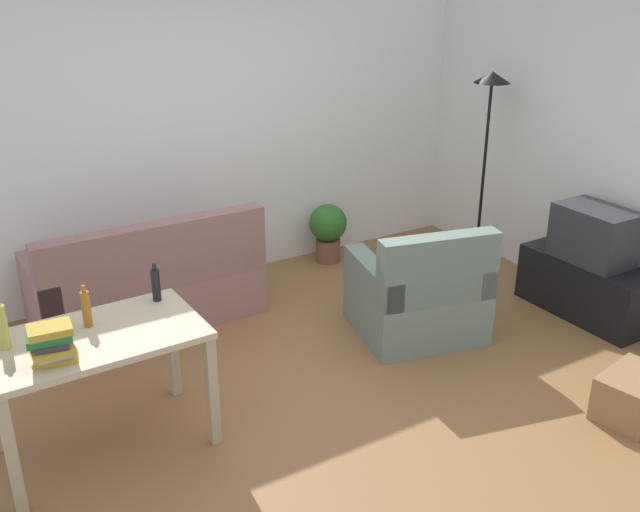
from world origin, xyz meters
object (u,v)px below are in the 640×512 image
desk (96,352)px  storage_box (633,396)px  tv (595,234)px  bottle_dark (156,284)px  tv_stand (586,287)px  bottle_squat (2,327)px  torchiere_lamp (489,117)px  couch (148,286)px  bottle_amber (86,308)px  potted_plant (328,229)px  book_stack (52,343)px  armchair (419,296)px

desk → storage_box: desk is taller
tv → bottle_dark: bottle_dark is taller
bottle_dark → desk: bearing=-152.2°
tv_stand → bottle_squat: 4.37m
torchiere_lamp → couch: bearing=171.6°
tv → bottle_amber: (-3.85, 0.43, 0.17)m
tv_stand → potted_plant: (-1.21, 2.05, 0.09)m
tv → tv_stand: bearing=90.0°
couch → potted_plant: size_ratio=3.08×
book_stack → armchair: bearing=6.7°
bottle_squat → bottle_amber: (0.45, 0.03, -0.02)m
armchair → bottle_amber: (-2.47, -0.02, 0.55)m
bottle_squat → book_stack: size_ratio=1.13×
bottle_amber → bottle_dark: bearing=14.6°
tv_stand → torchiere_lamp: (0.00, 1.28, 1.17)m
desk → book_stack: (-0.25, -0.18, 0.22)m
book_stack → tv: bearing=-1.7°
desk → armchair: (2.47, 0.14, -0.33)m
bottle_amber → couch: bearing=60.0°
potted_plant → bottle_amber: size_ratio=2.21×
potted_plant → storage_box: potted_plant is taller
couch → armchair: size_ratio=1.64×
tv → book_stack: size_ratio=2.29×
torchiere_lamp → book_stack: size_ratio=6.92×
bottle_dark → armchair: bearing=-2.8°
couch → storage_box: couch is taller
tv_stand → armchair: (-1.38, 0.45, 0.08)m
tv_stand → bottle_dark: bottle_dark is taller
desk → armchair: bearing=2.0°
couch → bottle_squat: 1.89m
couch → torchiere_lamp: torchiere_lamp is taller
bottle_dark → bottle_squat: bearing=-171.0°
storage_box → bottle_dark: (-2.50, 1.68, 0.72)m
tv → desk: (-3.86, 0.30, -0.05)m
bottle_amber → book_stack: size_ratio=0.98×
tv_stand → storage_box: size_ratio=2.29×
couch → torchiere_lamp: (3.09, -0.46, 1.11)m
bottle_dark → bottle_amber: bearing=-165.4°
desk → book_stack: book_stack is taller
tv_stand → torchiere_lamp: torchiere_lamp is taller
tv → bottle_squat: bottle_squat is taller
tv_stand → tv: bearing=-90.0°
tv_stand → potted_plant: bearing=30.5°
torchiere_lamp → armchair: bearing=-148.9°
bottle_squat → bottle_dark: bottle_squat is taller
couch → bottle_amber: bearing=60.0°
bottle_amber → potted_plant: bearing=31.6°
potted_plant → book_stack: 3.52m
storage_box → torchiere_lamp: bearing=69.5°
potted_plant → bottle_squat: (-3.09, -1.65, 0.56)m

